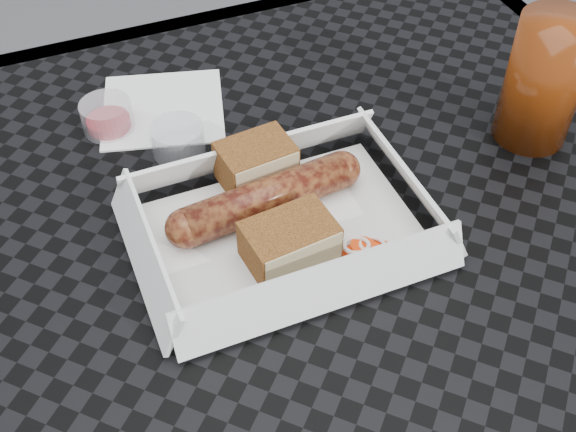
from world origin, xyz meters
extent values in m
cube|color=black|center=(0.00, 0.00, 0.74)|extent=(0.80, 0.80, 0.01)
cube|color=black|center=(0.00, 0.39, 0.73)|extent=(0.80, 0.03, 0.03)
cylinder|color=black|center=(0.35, 0.35, 0.36)|extent=(0.03, 0.03, 0.73)
cube|color=white|center=(-0.01, 0.03, 0.75)|extent=(0.22, 0.15, 0.00)
cylinder|color=brown|center=(-0.02, 0.06, 0.77)|extent=(0.15, 0.05, 0.03)
sphere|color=brown|center=(0.05, 0.07, 0.77)|extent=(0.03, 0.03, 0.03)
sphere|color=brown|center=(-0.09, 0.05, 0.77)|extent=(0.03, 0.03, 0.03)
cube|color=brown|center=(-0.01, 0.10, 0.77)|extent=(0.07, 0.05, 0.04)
cube|color=brown|center=(-0.02, 0.00, 0.77)|extent=(0.08, 0.05, 0.04)
cylinder|color=#EE3C0A|center=(0.04, -0.02, 0.75)|extent=(0.02, 0.02, 0.00)
torus|color=white|center=(0.04, -0.02, 0.75)|extent=(0.02, 0.02, 0.00)
cube|color=#B2D17F|center=(0.05, -0.02, 0.75)|extent=(0.02, 0.02, 0.00)
cube|color=white|center=(-0.06, 0.24, 0.75)|extent=(0.15, 0.15, 0.00)
cylinder|color=maroon|center=(-0.12, 0.23, 0.76)|extent=(0.05, 0.05, 0.03)
cylinder|color=silver|center=(-0.07, 0.17, 0.76)|extent=(0.05, 0.05, 0.03)
cylinder|color=#5D2208|center=(0.26, 0.06, 0.81)|extent=(0.07, 0.07, 0.13)
camera|label=1|loc=(-0.17, -0.35, 1.20)|focal=45.00mm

